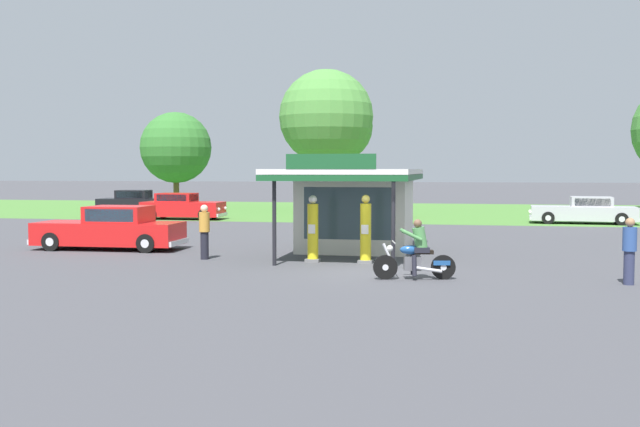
{
  "coord_description": "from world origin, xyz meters",
  "views": [
    {
      "loc": [
        2.77,
        -20.61,
        2.87
      ],
      "look_at": [
        -1.99,
        3.4,
        1.4
      ],
      "focal_mm": 41.07,
      "sensor_mm": 36.0,
      "label": 1
    }
  ],
  "objects_px": {
    "gas_pump_offside": "(366,232)",
    "bystander_standing_back_lot": "(629,250)",
    "parked_car_back_row_centre_left": "(182,207)",
    "gas_pump_nearside": "(313,231)",
    "parked_car_second_row_spare": "(584,211)",
    "parked_car_back_row_far_left": "(364,206)",
    "parked_car_back_row_centre_right": "(135,203)",
    "featured_classic_sedan": "(111,230)",
    "motorcycle_with_rider": "(416,255)",
    "bystander_admiring_sedan": "(204,230)"
  },
  "relations": [
    {
      "from": "parked_car_back_row_centre_right",
      "to": "parked_car_back_row_far_left",
      "type": "xyz_separation_m",
      "value": [
        14.83,
        -0.01,
        -0.01
      ]
    },
    {
      "from": "gas_pump_nearside",
      "to": "parked_car_back_row_far_left",
      "type": "distance_m",
      "value": 21.61
    },
    {
      "from": "featured_classic_sedan",
      "to": "parked_car_back_row_centre_right",
      "type": "distance_m",
      "value": 21.19
    },
    {
      "from": "gas_pump_offside",
      "to": "parked_car_back_row_far_left",
      "type": "xyz_separation_m",
      "value": [
        -3.01,
        21.57,
        -0.26
      ]
    },
    {
      "from": "parked_car_back_row_far_left",
      "to": "parked_car_back_row_centre_left",
      "type": "bearing_deg",
      "value": -158.97
    },
    {
      "from": "gas_pump_nearside",
      "to": "parked_car_second_row_spare",
      "type": "xyz_separation_m",
      "value": [
        10.88,
        18.65,
        -0.3
      ]
    },
    {
      "from": "gas_pump_offside",
      "to": "motorcycle_with_rider",
      "type": "relative_size",
      "value": 0.99
    },
    {
      "from": "parked_car_back_row_centre_left",
      "to": "bystander_standing_back_lot",
      "type": "bearing_deg",
      "value": -45.7
    },
    {
      "from": "gas_pump_offside",
      "to": "bystander_admiring_sedan",
      "type": "height_order",
      "value": "gas_pump_offside"
    },
    {
      "from": "gas_pump_offside",
      "to": "motorcycle_with_rider",
      "type": "bearing_deg",
      "value": -60.4
    },
    {
      "from": "featured_classic_sedan",
      "to": "parked_car_back_row_centre_right",
      "type": "relative_size",
      "value": 1.1
    },
    {
      "from": "parked_car_back_row_centre_right",
      "to": "parked_car_second_row_spare",
      "type": "bearing_deg",
      "value": -6.19
    },
    {
      "from": "gas_pump_offside",
      "to": "gas_pump_nearside",
      "type": "bearing_deg",
      "value": -180.0
    },
    {
      "from": "parked_car_back_row_centre_right",
      "to": "featured_classic_sedan",
      "type": "bearing_deg",
      "value": -66.91
    },
    {
      "from": "parked_car_back_row_centre_left",
      "to": "parked_car_back_row_far_left",
      "type": "bearing_deg",
      "value": 21.03
    },
    {
      "from": "parked_car_back_row_centre_right",
      "to": "bystander_standing_back_lot",
      "type": "xyz_separation_m",
      "value": [
        24.85,
        -24.49,
        0.16
      ]
    },
    {
      "from": "parked_car_back_row_centre_left",
      "to": "bystander_standing_back_lot",
      "type": "height_order",
      "value": "bystander_standing_back_lot"
    },
    {
      "from": "motorcycle_with_rider",
      "to": "parked_car_back_row_far_left",
      "type": "distance_m",
      "value": 25.08
    },
    {
      "from": "motorcycle_with_rider",
      "to": "featured_classic_sedan",
      "type": "height_order",
      "value": "motorcycle_with_rider"
    },
    {
      "from": "parked_car_back_row_centre_right",
      "to": "bystander_standing_back_lot",
      "type": "relative_size",
      "value": 2.97
    },
    {
      "from": "parked_car_back_row_centre_left",
      "to": "parked_car_second_row_spare",
      "type": "distance_m",
      "value": 22.34
    },
    {
      "from": "parked_car_back_row_centre_right",
      "to": "bystander_standing_back_lot",
      "type": "height_order",
      "value": "bystander_standing_back_lot"
    },
    {
      "from": "parked_car_back_row_centre_left",
      "to": "parked_car_back_row_far_left",
      "type": "relative_size",
      "value": 0.86
    },
    {
      "from": "featured_classic_sedan",
      "to": "parked_car_back_row_far_left",
      "type": "distance_m",
      "value": 20.54
    },
    {
      "from": "gas_pump_nearside",
      "to": "parked_car_back_row_centre_right",
      "type": "xyz_separation_m",
      "value": [
        -16.18,
        21.58,
        -0.24
      ]
    },
    {
      "from": "motorcycle_with_rider",
      "to": "parked_car_back_row_centre_left",
      "type": "xyz_separation_m",
      "value": [
        -14.82,
        20.75,
        0.06
      ]
    },
    {
      "from": "parked_car_back_row_centre_left",
      "to": "featured_classic_sedan",
      "type": "bearing_deg",
      "value": -77.14
    },
    {
      "from": "gas_pump_nearside",
      "to": "motorcycle_with_rider",
      "type": "relative_size",
      "value": 0.97
    },
    {
      "from": "parked_car_back_row_centre_left",
      "to": "gas_pump_nearside",
      "type": "bearing_deg",
      "value": -57.13
    },
    {
      "from": "gas_pump_nearside",
      "to": "parked_car_back_row_centre_right",
      "type": "height_order",
      "value": "gas_pump_nearside"
    },
    {
      "from": "featured_classic_sedan",
      "to": "bystander_admiring_sedan",
      "type": "relative_size",
      "value": 3.12
    },
    {
      "from": "motorcycle_with_rider",
      "to": "parked_car_back_row_centre_left",
      "type": "bearing_deg",
      "value": 125.55
    },
    {
      "from": "parked_car_second_row_spare",
      "to": "bystander_admiring_sedan",
      "type": "bearing_deg",
      "value": -127.64
    },
    {
      "from": "gas_pump_nearside",
      "to": "bystander_admiring_sedan",
      "type": "distance_m",
      "value": 3.53
    },
    {
      "from": "parked_car_back_row_centre_left",
      "to": "bystander_admiring_sedan",
      "type": "bearing_deg",
      "value": -65.99
    },
    {
      "from": "motorcycle_with_rider",
      "to": "parked_car_back_row_centre_right",
      "type": "bearing_deg",
      "value": 128.47
    },
    {
      "from": "motorcycle_with_rider",
      "to": "parked_car_second_row_spare",
      "type": "height_order",
      "value": "motorcycle_with_rider"
    },
    {
      "from": "featured_classic_sedan",
      "to": "parked_car_back_row_centre_right",
      "type": "bearing_deg",
      "value": 113.09
    },
    {
      "from": "bystander_admiring_sedan",
      "to": "motorcycle_with_rider",
      "type": "bearing_deg",
      "value": -23.5
    },
    {
      "from": "parked_car_back_row_centre_right",
      "to": "parked_car_back_row_far_left",
      "type": "relative_size",
      "value": 0.88
    },
    {
      "from": "parked_car_back_row_centre_right",
      "to": "bystander_admiring_sedan",
      "type": "xyz_separation_m",
      "value": [
        12.65,
        -21.63,
        0.21
      ]
    },
    {
      "from": "parked_car_back_row_far_left",
      "to": "bystander_admiring_sedan",
      "type": "distance_m",
      "value": 21.73
    },
    {
      "from": "gas_pump_offside",
      "to": "bystander_standing_back_lot",
      "type": "xyz_separation_m",
      "value": [
        7.01,
        -2.91,
        -0.09
      ]
    },
    {
      "from": "gas_pump_nearside",
      "to": "parked_car_back_row_centre_right",
      "type": "bearing_deg",
      "value": 126.86
    },
    {
      "from": "motorcycle_with_rider",
      "to": "featured_classic_sedan",
      "type": "relative_size",
      "value": 0.39
    },
    {
      "from": "bystander_admiring_sedan",
      "to": "parked_car_second_row_spare",
      "type": "bearing_deg",
      "value": 52.36
    },
    {
      "from": "gas_pump_nearside",
      "to": "bystander_admiring_sedan",
      "type": "relative_size",
      "value": 1.19
    },
    {
      "from": "gas_pump_offside",
      "to": "parked_car_second_row_spare",
      "type": "xyz_separation_m",
      "value": [
        9.23,
        18.65,
        -0.31
      ]
    },
    {
      "from": "bystander_standing_back_lot",
      "to": "motorcycle_with_rider",
      "type": "bearing_deg",
      "value": -178.42
    },
    {
      "from": "parked_car_back_row_far_left",
      "to": "bystander_standing_back_lot",
      "type": "distance_m",
      "value": 26.45
    }
  ]
}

